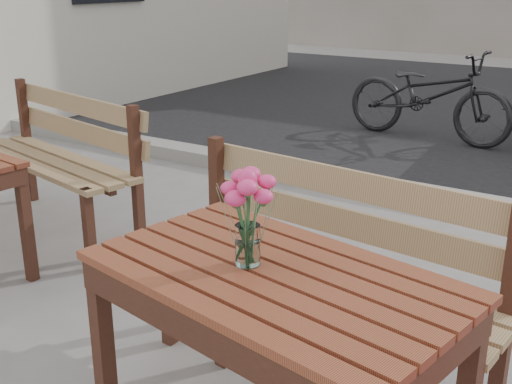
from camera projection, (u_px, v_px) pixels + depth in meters
main_table at (274, 305)px, 2.08m from camera, size 1.31×0.91×0.74m
main_bench at (331, 250)px, 2.61m from camera, size 1.56×0.61×0.94m
main_vase at (248, 206)px, 2.03m from camera, size 0.18×0.18×0.32m
second_bench at (64, 145)px, 4.20m from camera, size 1.58×0.76×0.94m
bicycle at (429, 95)px, 6.56m from camera, size 1.82×0.80×0.93m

